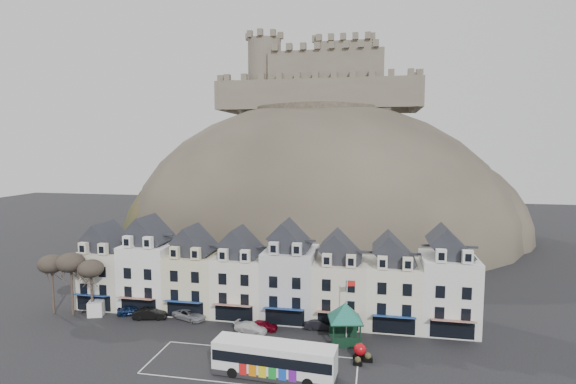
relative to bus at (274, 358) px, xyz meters
The scene contains 21 objects.
ground 5.23m from the bus, behind, with size 300.00×300.00×0.00m, color black.
coach_bay_markings 3.83m from the bus, 149.36° to the left, with size 22.00×7.50×0.01m, color silver.
townhouse_terrace 17.39m from the bus, 105.98° to the left, with size 54.40×9.35×11.80m.
castle_hill 69.50m from the bus, 92.96° to the left, with size 100.00×76.00×68.00m.
castle 85.52m from the bus, 93.25° to the left, with size 50.20×22.20×22.00m.
tree_left_far 35.91m from the bus, 162.10° to the left, with size 3.61×3.61×8.24m.
tree_left_mid 33.15m from the bus, 160.48° to the left, with size 3.78×3.78×8.64m.
tree_left_near 30.26m from the bus, 158.56° to the left, with size 3.43×3.43×7.84m.
bus is the anchor object (origin of this frame).
bus_shelter 11.43m from the bus, 55.27° to the left, with size 7.40×7.40×4.79m.
red_buoy 10.07m from the bus, 33.75° to the left, with size 1.49×1.49×1.70m.
flagpole 12.57m from the bus, 57.68° to the left, with size 1.01×0.38×7.30m.
white_van 30.57m from the bus, 155.99° to the left, with size 3.25×4.79×2.01m.
planter_west 10.52m from the bus, 28.14° to the left, with size 1.04×0.72×1.03m.
planter_east 9.18m from the bus, 25.73° to the left, with size 1.00×0.66×0.95m.
car_navy 25.92m from the bus, 151.30° to the left, with size 1.65×4.11×1.40m, color #0B193B.
car_black 22.78m from the bus, 149.70° to the left, with size 1.54×4.41×1.45m, color black.
car_silver 19.10m from the bus, 139.27° to the left, with size 2.23×4.77×1.35m, color #929399.
car_white 11.31m from the bus, 117.82° to the left, with size 1.73×4.25×1.23m, color white.
car_maroon 11.57m from the bus, 109.75° to the left, with size 1.48×3.67×1.25m, color #660514.
car_charcoal 12.88m from the bus, 75.97° to the left, with size 1.38×3.96×1.30m, color black.
Camera 1 is at (14.41, -42.36, 23.16)m, focal length 28.00 mm.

